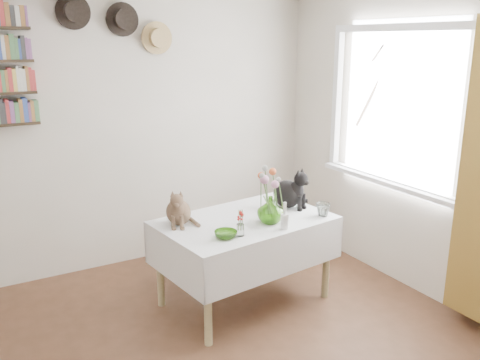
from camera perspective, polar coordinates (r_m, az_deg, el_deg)
room at (r=2.60m, az=-0.47°, el=-2.07°), size 4.08×4.58×2.58m
window at (r=4.39m, az=17.11°, el=6.44°), size 0.12×1.52×1.32m
dining_table at (r=3.99m, az=0.53°, el=-6.75°), size 1.39×0.99×0.70m
tabby_cat at (r=3.81m, az=-6.95°, el=-2.85°), size 0.29×0.31×0.29m
black_cat at (r=4.19m, az=5.32°, el=-0.75°), size 0.33×0.36×0.34m
flower_vase at (r=3.83m, az=3.43°, el=-3.35°), size 0.26×0.26×0.21m
green_bowl at (r=3.56m, az=-1.61°, el=-6.14°), size 0.16×0.16×0.05m
drinking_glass at (r=4.03m, az=9.31°, el=-3.32°), size 0.12×0.12×0.10m
candlestick at (r=3.72m, az=5.03°, el=-4.50°), size 0.06×0.06×0.20m
berry_jar at (r=3.57m, az=0.04°, el=-4.85°), size 0.05×0.05×0.22m
porcelain_figurine at (r=4.21m, az=6.72°, el=-2.49°), size 0.06×0.06×0.11m
flower_bouquet at (r=3.77m, az=3.42°, el=0.08°), size 0.17×0.13×0.39m
wall_hats at (r=4.55m, az=-13.39°, el=16.74°), size 0.98×0.09×0.48m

